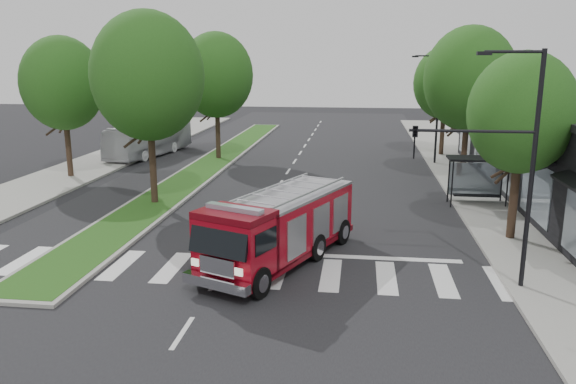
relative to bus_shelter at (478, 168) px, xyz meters
name	(u,v)px	position (x,y,z in m)	size (l,w,h in m)	color
ground	(241,244)	(-11.20, -8.15, -2.04)	(140.00, 140.00, 0.00)	black
sidewalk_right	(492,196)	(1.30, 1.85, -1.96)	(5.00, 80.00, 0.15)	gray
sidewalk_left	(48,183)	(-25.70, 1.85, -1.96)	(5.00, 80.00, 0.15)	gray
median	(212,163)	(-17.20, 9.85, -1.96)	(3.00, 50.00, 0.15)	gray
bus_shelter	(478,168)	(0.00, 0.00, 0.00)	(3.20, 1.60, 2.61)	black
tree_right_near	(522,113)	(0.30, -6.15, 3.47)	(4.40, 4.40, 8.05)	black
tree_right_mid	(470,79)	(0.30, 5.85, 4.45)	(5.60, 5.60, 9.72)	black
tree_right_far	(445,83)	(0.30, 15.85, 3.80)	(5.00, 5.00, 8.73)	black
tree_median_near	(148,76)	(-17.20, -2.15, 4.77)	(5.80, 5.80, 10.16)	black
tree_median_far	(216,75)	(-17.20, 11.85, 4.45)	(5.60, 5.60, 9.72)	black
tree_left_mid	(63,83)	(-25.20, 3.85, 4.12)	(5.20, 5.20, 9.16)	black
streetlight_right_near	(505,154)	(-1.59, -11.65, 2.63)	(4.08, 0.22, 8.00)	black
streetlight_right_far	(436,104)	(-0.85, 11.85, 2.44)	(2.11, 0.20, 8.00)	black
fire_engine	(280,227)	(-9.22, -10.03, -0.64)	(5.55, 8.73, 2.92)	#5C050E
city_bus	(150,138)	(-23.20, 13.10, -0.64)	(2.34, 10.01, 2.79)	#BCBCC0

